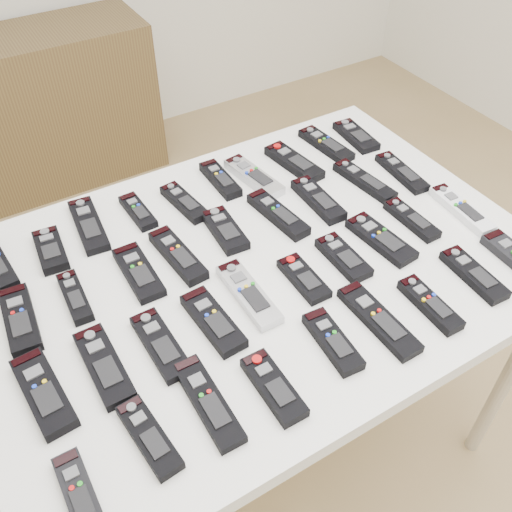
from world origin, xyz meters
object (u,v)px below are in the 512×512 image
remote_5 (220,179)px  remote_33 (333,341)px  remote_14 (225,230)px  remote_31 (208,402)px  remote_12 (139,272)px  remote_6 (254,177)px  remote_35 (430,304)px  remote_11 (75,297)px  remote_36 (474,274)px  remote_4 (184,202)px  remote_9 (356,136)px  remote_13 (178,255)px  remote_29 (79,494)px  remote_17 (364,181)px  remote_32 (274,387)px  remote_30 (149,437)px  remote_7 (294,162)px  remote_15 (278,214)px  remote_26 (381,239)px  table (256,280)px  remote_24 (304,278)px  remote_2 (89,225)px  remote_22 (213,321)px  remote_34 (379,320)px  remote_20 (104,365)px  remote_8 (326,145)px  remote_28 (462,209)px  remote_21 (161,345)px  remote_1 (51,250)px  remote_25 (343,257)px  remote_27 (412,220)px  remote_18 (402,172)px  remote_16 (318,200)px  remote_19 (44,392)px

remote_5 → remote_33: 0.58m
remote_14 → remote_31: (-0.25, -0.39, -0.00)m
remote_12 → remote_6: bearing=24.0°
remote_35 → remote_11: bearing=148.7°
remote_6 → remote_36: (0.23, -0.55, -0.00)m
remote_4 → remote_9: remote_4 is taller
remote_13 → remote_29: bearing=-136.1°
remote_17 → remote_32: bearing=-149.2°
remote_14 → remote_30: size_ratio=0.96×
remote_7 → remote_31: (-0.54, -0.53, -0.00)m
remote_7 → remote_14: remote_7 is taller
remote_15 → remote_26: bearing=-57.4°
remote_26 → remote_6: bearing=104.8°
table → remote_24: size_ratio=8.96×
remote_33 → remote_14: bearing=97.4°
remote_6 → remote_12: remote_6 is taller
remote_2 → remote_11: (-0.10, -0.21, 0.00)m
remote_22 → remote_34: (0.29, -0.17, -0.00)m
remote_4 → remote_20: (-0.34, -0.36, 0.00)m
remote_8 → remote_13: bearing=-165.9°
remote_35 → remote_24: bearing=133.9°
remote_29 → remote_34: 0.63m
remote_6 → remote_14: (-0.17, -0.15, -0.00)m
remote_28 → remote_35: size_ratio=1.23×
remote_30 → remote_32: 0.23m
remote_21 → remote_36: size_ratio=1.06×
remote_1 → remote_25: remote_1 is taller
remote_5 → remote_29: 0.84m
remote_12 → remote_26: size_ratio=0.96×
remote_2 → remote_34: (0.40, -0.58, 0.00)m
remote_6 → remote_27: bearing=-63.0°
remote_5 → remote_27: bearing=-49.0°
remote_14 → remote_15: size_ratio=0.79×
remote_12 → remote_14: remote_14 is taller
remote_14 → remote_31: 0.46m
remote_18 → remote_25: (-0.33, -0.18, 0.00)m
remote_28 → remote_31: (-0.78, -0.15, -0.00)m
remote_9 → remote_13: bearing=-159.6°
remote_15 → remote_25: bearing=-83.4°
remote_22 → remote_30: 0.27m
remote_8 → remote_29: (-0.92, -0.60, 0.00)m
remote_16 → remote_20: size_ratio=0.95×
remote_30 → remote_35: (0.62, -0.03, 0.00)m
remote_17 → remote_27: 0.18m
remote_24 → remote_36: bearing=-28.7°
remote_6 → remote_32: 0.64m
remote_19 → remote_34: remote_19 is taller
remote_5 → remote_12: bearing=-146.0°
remote_26 → remote_11: bearing=159.1°
remote_17 → remote_25: 0.30m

